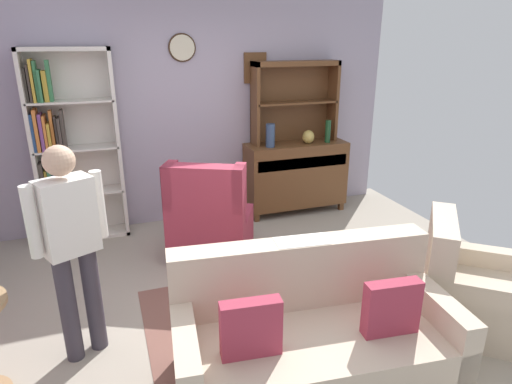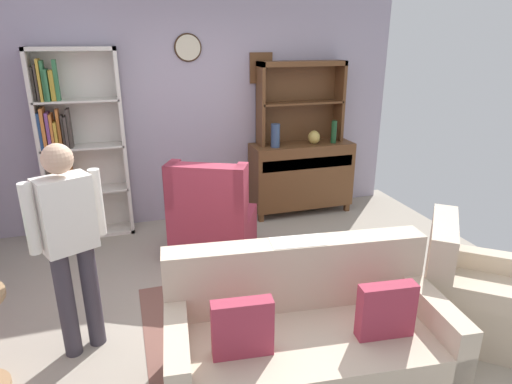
{
  "view_description": "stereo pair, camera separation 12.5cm",
  "coord_description": "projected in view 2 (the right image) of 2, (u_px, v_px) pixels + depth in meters",
  "views": [
    {
      "loc": [
        -1.06,
        -3.11,
        2.2
      ],
      "look_at": [
        0.1,
        0.2,
        0.95
      ],
      "focal_mm": 30.75,
      "sensor_mm": 36.0,
      "label": 1
    },
    {
      "loc": [
        -0.95,
        -3.15,
        2.2
      ],
      "look_at": [
        0.1,
        0.2,
        0.95
      ],
      "focal_mm": 30.75,
      "sensor_mm": 36.0,
      "label": 2
    }
  ],
  "objects": [
    {
      "name": "vase_round",
      "position": [
        314.0,
        137.0,
        5.49
      ],
      "size": [
        0.15,
        0.15,
        0.17
      ],
      "primitive_type": "ellipsoid",
      "color": "tan",
      "rests_on": "sideboard"
    },
    {
      "name": "armchair_floral",
      "position": [
        470.0,
        296.0,
        3.41
      ],
      "size": [
        1.08,
        1.08,
        0.88
      ],
      "color": "beige",
      "rests_on": "ground_plane"
    },
    {
      "name": "couch_floral",
      "position": [
        306.0,
        340.0,
        2.88
      ],
      "size": [
        1.88,
        1.04,
        0.9
      ],
      "color": "beige",
      "rests_on": "ground_plane"
    },
    {
      "name": "ground_plane",
      "position": [
        252.0,
        304.0,
        3.83
      ],
      "size": [
        5.4,
        4.6,
        0.02
      ],
      "primitive_type": "cube",
      "color": "#9E9384"
    },
    {
      "name": "sideboard",
      "position": [
        301.0,
        174.0,
        5.68
      ],
      "size": [
        1.3,
        0.45,
        0.92
      ],
      "color": "brown",
      "rests_on": "ground_plane"
    },
    {
      "name": "person_reading",
      "position": [
        69.0,
        237.0,
        2.98
      ],
      "size": [
        0.51,
        0.32,
        1.56
      ],
      "color": "#38333D",
      "rests_on": "ground_plane"
    },
    {
      "name": "wall_back",
      "position": [
        201.0,
        106.0,
        5.28
      ],
      "size": [
        5.0,
        0.09,
        2.8
      ],
      "color": "#A399AD",
      "rests_on": "ground_plane"
    },
    {
      "name": "book_stack",
      "position": [
        249.0,
        256.0,
        3.63
      ],
      "size": [
        0.22,
        0.16,
        0.1
      ],
      "color": "#337247",
      "rests_on": "coffee_table"
    },
    {
      "name": "coffee_table",
      "position": [
        259.0,
        272.0,
        3.64
      ],
      "size": [
        0.8,
        0.5,
        0.42
      ],
      "color": "brown",
      "rests_on": "ground_plane"
    },
    {
      "name": "bottle_wine",
      "position": [
        334.0,
        132.0,
        5.52
      ],
      "size": [
        0.07,
        0.07,
        0.28
      ],
      "primitive_type": "cylinder",
      "color": "#194223",
      "rests_on": "sideboard"
    },
    {
      "name": "area_rug",
      "position": [
        286.0,
        318.0,
        3.62
      ],
      "size": [
        2.27,
        1.61,
        0.01
      ],
      "primitive_type": "cube",
      "color": "brown",
      "rests_on": "ground_plane"
    },
    {
      "name": "bookshelf",
      "position": [
        75.0,
        150.0,
        4.83
      ],
      "size": [
        0.9,
        0.3,
        2.1
      ],
      "color": "silver",
      "rests_on": "ground_plane"
    },
    {
      "name": "vase_tall",
      "position": [
        275.0,
        136.0,
        5.31
      ],
      "size": [
        0.11,
        0.11,
        0.28
      ],
      "primitive_type": "cylinder",
      "color": "#33476B",
      "rests_on": "sideboard"
    },
    {
      "name": "sideboard_hutch",
      "position": [
        300.0,
        91.0,
        5.42
      ],
      "size": [
        1.1,
        0.26,
        1.0
      ],
      "color": "brown",
      "rests_on": "sideboard"
    },
    {
      "name": "wingback_chair",
      "position": [
        213.0,
        222.0,
        4.55
      ],
      "size": [
        1.05,
        1.06,
        1.05
      ],
      "color": "#A33347",
      "rests_on": "ground_plane"
    }
  ]
}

